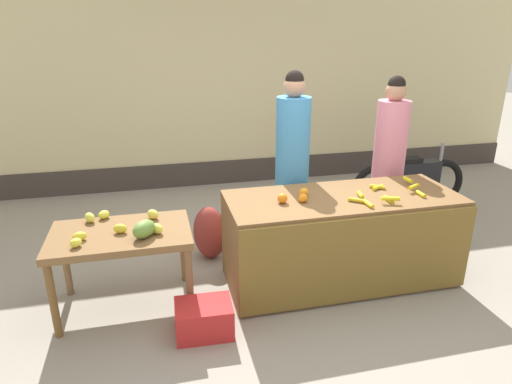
# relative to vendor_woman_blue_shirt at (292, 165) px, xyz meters

# --- Properties ---
(ground_plane) EXTENTS (24.00, 24.00, 0.00)m
(ground_plane) POSITION_rel_vendor_woman_blue_shirt_xyz_m (-0.21, -0.66, -0.96)
(ground_plane) COLOR gray
(market_wall_back) EXTENTS (9.55, 0.23, 3.00)m
(market_wall_back) POSITION_rel_vendor_woman_blue_shirt_xyz_m (-0.21, 2.46, 0.52)
(market_wall_back) COLOR beige
(market_wall_back) RESTS_ON ground
(fruit_stall_counter) EXTENTS (2.11, 0.85, 0.84)m
(fruit_stall_counter) POSITION_rel_vendor_woman_blue_shirt_xyz_m (0.27, -0.68, -0.53)
(fruit_stall_counter) COLOR brown
(fruit_stall_counter) RESTS_ON ground
(side_table_wooden) EXTENTS (1.13, 0.71, 0.70)m
(side_table_wooden) POSITION_rel_vendor_woman_blue_shirt_xyz_m (-1.67, -0.66, -0.34)
(side_table_wooden) COLOR brown
(side_table_wooden) RESTS_ON ground
(banana_bunch_pile) EXTENTS (0.77, 0.55, 0.07)m
(banana_bunch_pile) POSITION_rel_vendor_woman_blue_shirt_xyz_m (0.65, -0.75, -0.09)
(banana_bunch_pile) COLOR gold
(banana_bunch_pile) RESTS_ON fruit_stall_counter
(orange_pile) EXTENTS (0.32, 0.21, 0.09)m
(orange_pile) POSITION_rel_vendor_woman_blue_shirt_xyz_m (-0.19, -0.68, -0.07)
(orange_pile) COLOR orange
(orange_pile) RESTS_ON fruit_stall_counter
(mango_papaya_pile) EXTENTS (0.72, 0.65, 0.14)m
(mango_papaya_pile) POSITION_rel_vendor_woman_blue_shirt_xyz_m (-1.59, -0.70, -0.20)
(mango_papaya_pile) COLOR #DEE048
(mango_papaya_pile) RESTS_ON side_table_wooden
(vendor_woman_blue_shirt) EXTENTS (0.34, 0.34, 1.89)m
(vendor_woman_blue_shirt) POSITION_rel_vendor_woman_blue_shirt_xyz_m (0.00, 0.00, 0.00)
(vendor_woman_blue_shirt) COLOR #33333D
(vendor_woman_blue_shirt) RESTS_ON ground
(vendor_woman_pink_shirt) EXTENTS (0.34, 0.34, 1.81)m
(vendor_woman_pink_shirt) POSITION_rel_vendor_woman_blue_shirt_xyz_m (1.11, 0.05, -0.04)
(vendor_woman_pink_shirt) COLOR #33333D
(vendor_woman_pink_shirt) RESTS_ON ground
(parked_motorcycle) EXTENTS (1.60, 0.18, 0.88)m
(parked_motorcycle) POSITION_rel_vendor_woman_blue_shirt_xyz_m (1.85, 0.75, -0.55)
(parked_motorcycle) COLOR black
(parked_motorcycle) RESTS_ON ground
(produce_crate) EXTENTS (0.45, 0.34, 0.26)m
(produce_crate) POSITION_rel_vendor_woman_blue_shirt_xyz_m (-1.08, -1.19, -0.83)
(produce_crate) COLOR red
(produce_crate) RESTS_ON ground
(produce_sack) EXTENTS (0.46, 0.47, 0.56)m
(produce_sack) POSITION_rel_vendor_woman_blue_shirt_xyz_m (-0.86, 0.03, -0.67)
(produce_sack) COLOR maroon
(produce_sack) RESTS_ON ground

